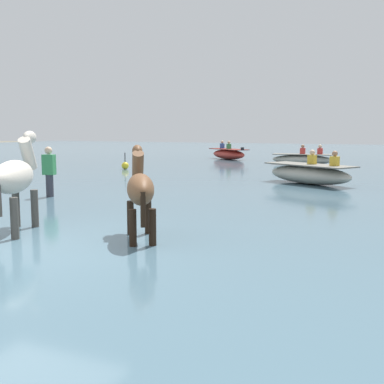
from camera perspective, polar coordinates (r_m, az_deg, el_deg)
name	(u,v)px	position (r m, az deg, el deg)	size (l,w,h in m)	color
ground_plane	(17,269)	(7.85, -19.93, -8.51)	(120.00, 120.00, 0.00)	#666051
water_surface	(235,187)	(16.38, 5.14, 0.56)	(90.00, 90.00, 0.28)	#476675
horse_lead_bay	(140,191)	(8.00, -6.13, 0.08)	(1.18, 1.55, 1.82)	brown
horse_trailing_pinto	(15,179)	(9.03, -20.11, 1.42)	(1.08, 1.86, 2.06)	beige
boat_distant_west	(228,154)	(29.39, 4.32, 4.51)	(3.08, 2.69, 1.10)	#BC382D
boat_distant_east	(302,159)	(25.32, 12.91, 3.80)	(3.11, 1.15, 1.03)	#B2AD9E
boat_near_port	(309,174)	(16.51, 13.69, 2.09)	(3.39, 2.60, 1.13)	#B2AD9E
person_wading_mid	(49,175)	(13.51, -16.49, 1.92)	(0.36, 0.26, 1.63)	#383842
channel_buoy	(125,165)	(22.15, -7.90, 3.12)	(0.33, 0.33, 0.75)	yellow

